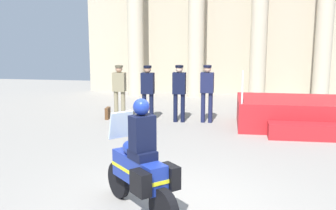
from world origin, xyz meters
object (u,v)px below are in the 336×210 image
object	(u,v)px
officer_in_row_3	(207,89)
officer_in_row_0	(119,88)
motorcycle_with_rider	(141,167)
briefcase_on_ground	(108,113)
officer_in_row_2	(179,89)
officer_in_row_1	(148,89)
reviewing_stand	(298,115)

from	to	relation	value
officer_in_row_3	officer_in_row_0	bearing A→B (deg)	6.09
officer_in_row_0	motorcycle_with_rider	size ratio (longest dim) A/B	0.89
briefcase_on_ground	officer_in_row_2	bearing A→B (deg)	-2.74
officer_in_row_1	briefcase_on_ground	distance (m)	1.53
motorcycle_with_rider	reviewing_stand	bearing A→B (deg)	-70.55
reviewing_stand	briefcase_on_ground	world-z (taller)	reviewing_stand
officer_in_row_3	motorcycle_with_rider	distance (m)	6.40
motorcycle_with_rider	officer_in_row_2	bearing A→B (deg)	-40.62
officer_in_row_2	officer_in_row_1	bearing A→B (deg)	5.20
officer_in_row_1	officer_in_row_0	bearing A→B (deg)	5.24
officer_in_row_1	briefcase_on_ground	xyz separation A→B (m)	(-1.29, 0.12, -0.82)
officer_in_row_2	briefcase_on_ground	xyz separation A→B (m)	(-2.24, 0.11, -0.83)
reviewing_stand	officer_in_row_0	world-z (taller)	reviewing_stand
reviewing_stand	briefcase_on_ground	size ratio (longest dim) A/B	9.43
motorcycle_with_rider	officer_in_row_0	bearing A→B (deg)	-24.52
officer_in_row_0	briefcase_on_ground	size ratio (longest dim) A/B	4.69
officer_in_row_1	motorcycle_with_rider	xyz separation A→B (m)	(1.03, -6.30, -0.20)
motorcycle_with_rider	briefcase_on_ground	xyz separation A→B (m)	(-2.32, 6.41, -0.61)
reviewing_stand	motorcycle_with_rider	xyz separation A→B (m)	(-3.35, -6.00, 0.40)
officer_in_row_0	officer_in_row_3	bearing A→B (deg)	-173.91
officer_in_row_2	officer_in_row_3	bearing A→B (deg)	-171.98
officer_in_row_0	officer_in_row_3	distance (m)	2.65
officer_in_row_2	motorcycle_with_rider	distance (m)	6.31
officer_in_row_1	motorcycle_with_rider	size ratio (longest dim) A/B	0.89
officer_in_row_3	officer_in_row_2	bearing A→B (deg)	8.02
reviewing_stand	officer_in_row_3	size ratio (longest dim) A/B	1.97
officer_in_row_0	officer_in_row_3	size ratio (longest dim) A/B	0.98
officer_in_row_0	motorcycle_with_rider	distance (m)	6.57
officer_in_row_1	officer_in_row_3	world-z (taller)	officer_in_row_3
reviewing_stand	officer_in_row_1	distance (m)	4.43
briefcase_on_ground	reviewing_stand	bearing A→B (deg)	-4.18
officer_in_row_1	officer_in_row_2	xyz separation A→B (m)	(0.95, 0.01, 0.01)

